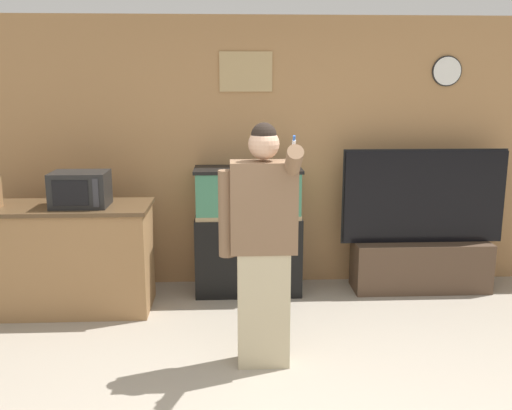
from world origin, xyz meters
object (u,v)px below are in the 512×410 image
at_px(aquarium_on_stand, 248,231).
at_px(tv_on_stand, 421,249).
at_px(counter_island, 61,258).
at_px(person_standing, 262,243).
at_px(microwave, 80,189).

height_order(aquarium_on_stand, tv_on_stand, tv_on_stand).
height_order(counter_island, person_standing, person_standing).
height_order(microwave, person_standing, person_standing).
bearing_deg(person_standing, aquarium_on_stand, 91.91).
distance_m(microwave, tv_on_stand, 3.21).
relative_size(counter_island, tv_on_stand, 1.02).
relative_size(tv_on_stand, person_standing, 0.91).
bearing_deg(counter_island, person_standing, -32.54).
height_order(microwave, tv_on_stand, tv_on_stand).
bearing_deg(aquarium_on_stand, tv_on_stand, -0.82).
xyz_separation_m(aquarium_on_stand, person_standing, (0.05, -1.46, 0.29)).
distance_m(counter_island, person_standing, 2.07).
bearing_deg(person_standing, tv_on_stand, 41.38).
bearing_deg(tv_on_stand, person_standing, -138.62).
distance_m(aquarium_on_stand, tv_on_stand, 1.69).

